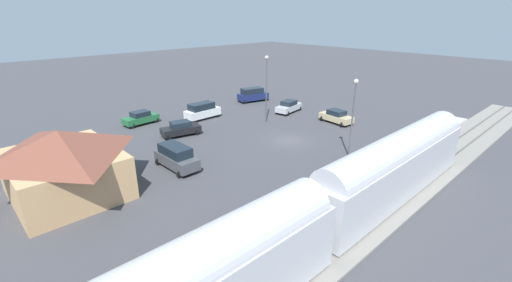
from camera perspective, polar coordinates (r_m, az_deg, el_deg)
ground_plane at (r=39.11m, az=5.46°, el=0.10°), size 200.00×200.00×0.00m
railway_track at (r=32.47m, az=24.43°, el=-6.05°), size 4.80×70.00×0.30m
platform at (r=33.88m, az=18.28°, el=-3.97°), size 3.20×46.00×0.30m
passenger_train at (r=20.45m, az=10.18°, el=-11.61°), size 2.93×38.39×4.98m
station_building at (r=30.49m, az=-29.50°, el=-3.05°), size 9.85×8.31×5.37m
pedestrian_on_platform at (r=28.20m, az=12.69°, el=-5.95°), size 0.36×0.36×1.71m
pedestrian_waiting_far at (r=41.49m, az=24.89°, el=1.31°), size 0.36×0.36×1.71m
sedan_tan at (r=46.16m, az=13.24°, el=4.01°), size 4.67×2.63×1.74m
suv_navy at (r=56.14m, az=-0.55°, el=7.77°), size 3.07×5.23×2.22m
suv_white at (r=47.27m, az=-8.95°, el=5.04°), size 2.10×4.95×2.22m
sedan_black at (r=41.14m, az=-12.44°, el=2.04°), size 2.73×4.78×1.74m
sedan_green at (r=46.81m, az=-18.69°, el=3.69°), size 2.20×4.63×1.74m
sedan_silver at (r=50.07m, az=5.49°, el=5.76°), size 2.57×4.75×1.74m
suv_charcoal at (r=32.50m, az=-13.17°, el=-2.58°), size 4.91×2.43×2.22m
light_pole_near_platform at (r=34.41m, az=15.92°, el=5.13°), size 0.44×0.44×7.84m
light_pole_lot_center at (r=44.14m, az=1.74°, el=9.80°), size 0.44×0.44×8.65m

